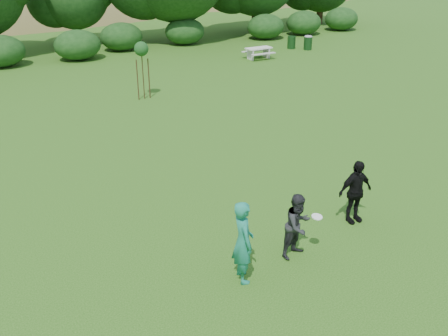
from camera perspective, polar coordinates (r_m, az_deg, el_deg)
The scene contains 9 objects.
ground at distance 13.12m, azimuth 6.58°, elevation -9.11°, with size 120.00×120.00×0.00m, color #19470C.
player_teal at distance 11.44m, azimuth 2.19°, elevation -8.41°, with size 0.74×0.49×2.03m, color #1B7C61.
player_grey at distance 12.50m, azimuth 8.45°, elevation -6.52°, with size 0.82×0.64×1.69m, color #262628.
player_black at distance 14.27m, azimuth 14.76°, elevation -2.63°, with size 1.08×0.45×1.84m, color black.
trash_can_near at distance 38.37m, azimuth 7.72°, elevation 14.04°, with size 0.60×0.60×0.90m, color #143715.
frisbee at distance 12.39m, azimuth 10.58°, elevation -5.50°, with size 0.27×0.27×0.06m.
sapling at distance 25.17m, azimuth -9.43°, elevation 13.11°, with size 0.70×0.70×2.85m.
picnic_table at distance 34.57m, azimuth 3.97°, elevation 13.18°, with size 1.80×1.48×0.76m.
trash_can_lidded at distance 38.08m, azimuth 9.58°, elevation 13.99°, with size 0.60×0.60×1.05m.
Camera 1 is at (-6.67, -8.70, 7.21)m, focal length 40.00 mm.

